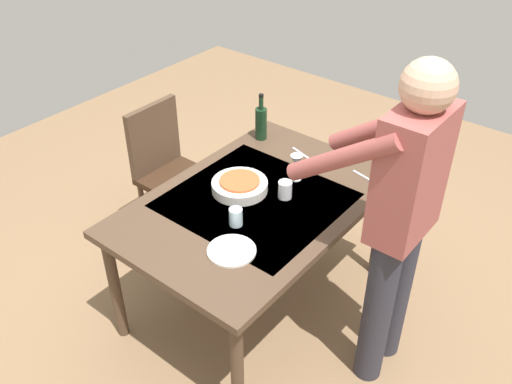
{
  "coord_description": "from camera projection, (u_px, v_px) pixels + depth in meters",
  "views": [
    {
      "loc": [
        1.84,
        1.48,
        2.45
      ],
      "look_at": [
        0.0,
        0.0,
        0.79
      ],
      "focal_mm": 39.13,
      "sensor_mm": 36.0,
      "label": 1
    }
  ],
  "objects": [
    {
      "name": "table_knife",
      "position": [
        367.0,
        178.0,
        3.08
      ],
      "size": [
        0.06,
        0.2,
        0.0
      ],
      "primitive_type": "cube",
      "rotation": [
        0.0,
        0.0,
        -0.21
      ],
      "color": "silver",
      "rests_on": "dining_table"
    },
    {
      "name": "wine_glass_left",
      "position": [
        296.0,
        163.0,
        3.02
      ],
      "size": [
        0.07,
        0.07,
        0.15
      ],
      "color": "white",
      "rests_on": "dining_table"
    },
    {
      "name": "serving_bowl_pasta",
      "position": [
        240.0,
        185.0,
        2.97
      ],
      "size": [
        0.3,
        0.3,
        0.07
      ],
      "color": "silver",
      "rests_on": "dining_table"
    },
    {
      "name": "dining_table",
      "position": [
        256.0,
        211.0,
        2.96
      ],
      "size": [
        1.46,
        0.98,
        0.74
      ],
      "color": "#4C3828",
      "rests_on": "ground_plane"
    },
    {
      "name": "ground_plane",
      "position": [
        256.0,
        299.0,
        3.34
      ],
      "size": [
        6.0,
        6.0,
        0.0
      ],
      "primitive_type": "plane",
      "color": "#846647"
    },
    {
      "name": "table_fork",
      "position": [
        302.0,
        154.0,
        3.29
      ],
      "size": [
        0.07,
        0.18,
        0.0
      ],
      "primitive_type": "cube",
      "rotation": [
        0.0,
        0.0,
        -0.3
      ],
      "color": "silver",
      "rests_on": "dining_table"
    },
    {
      "name": "dinner_plate_near",
      "position": [
        232.0,
        251.0,
        2.58
      ],
      "size": [
        0.23,
        0.23,
        0.01
      ],
      "primitive_type": "cylinder",
      "color": "silver",
      "rests_on": "dining_table"
    },
    {
      "name": "wine_bottle",
      "position": [
        261.0,
        122.0,
        3.39
      ],
      "size": [
        0.07,
        0.07,
        0.3
      ],
      "color": "black",
      "rests_on": "dining_table"
    },
    {
      "name": "chair_near",
      "position": [
        167.0,
        164.0,
        3.59
      ],
      "size": [
        0.4,
        0.4,
        0.91
      ],
      "color": "#352114",
      "rests_on": "ground_plane"
    },
    {
      "name": "water_cup_near_left",
      "position": [
        285.0,
        190.0,
        2.91
      ],
      "size": [
        0.07,
        0.07,
        0.1
      ],
      "primitive_type": "cylinder",
      "color": "silver",
      "rests_on": "dining_table"
    },
    {
      "name": "person_server",
      "position": [
        399.0,
        215.0,
        2.45
      ],
      "size": [
        0.42,
        0.61,
        1.69
      ],
      "color": "#2D2D38",
      "rests_on": "ground_plane"
    },
    {
      "name": "water_cup_near_right",
      "position": [
        236.0,
        217.0,
        2.72
      ],
      "size": [
        0.07,
        0.07,
        0.09
      ],
      "primitive_type": "cylinder",
      "color": "silver",
      "rests_on": "dining_table"
    }
  ]
}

